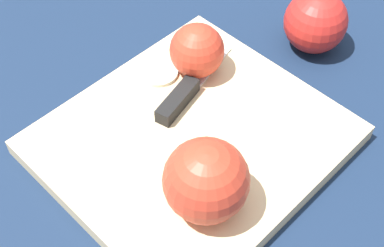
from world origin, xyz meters
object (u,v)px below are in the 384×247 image
at_px(knife, 182,96).
at_px(apple_half_left, 206,180).
at_px(apple_whole, 316,22).
at_px(apple_half_right, 197,50).

bearing_deg(knife, apple_half_left, -138.32).
distance_m(apple_half_left, apple_whole, 0.32).
distance_m(apple_half_right, knife, 0.06).
height_order(apple_half_left, knife, apple_half_left).
bearing_deg(apple_half_left, knife, 95.53).
bearing_deg(apple_half_right, apple_whole, -104.27).
xyz_separation_m(apple_half_right, apple_whole, (0.17, -0.06, -0.01)).
relative_size(apple_half_right, apple_whole, 0.70).
relative_size(knife, apple_whole, 1.60).
distance_m(apple_half_left, knife, 0.16).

